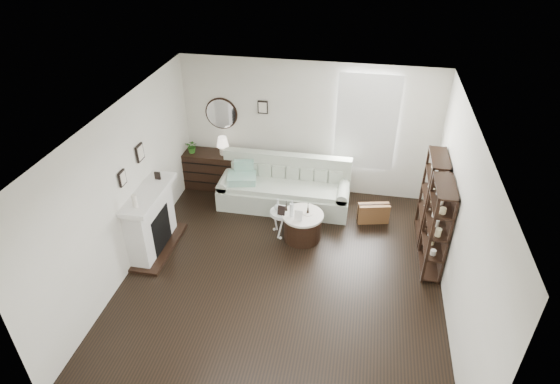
% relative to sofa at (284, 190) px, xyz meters
% --- Properties ---
extents(room, '(5.50, 5.50, 5.50)m').
position_rel_sofa_xyz_m(room, '(1.08, 0.62, 1.27)').
color(room, black).
rests_on(room, ground).
extents(fireplace, '(0.50, 1.40, 1.84)m').
position_rel_sofa_xyz_m(fireplace, '(-1.97, -1.78, 0.22)').
color(fireplace, white).
rests_on(fireplace, ground).
extents(shelf_unit_far, '(0.30, 0.80, 1.60)m').
position_rel_sofa_xyz_m(shelf_unit_far, '(2.68, -0.53, 0.48)').
color(shelf_unit_far, black).
rests_on(shelf_unit_far, ground).
extents(shelf_unit_near, '(0.30, 0.80, 1.60)m').
position_rel_sofa_xyz_m(shelf_unit_near, '(2.68, -1.43, 0.48)').
color(shelf_unit_near, black).
rests_on(shelf_unit_near, ground).
extents(sofa, '(2.52, 0.87, 0.98)m').
position_rel_sofa_xyz_m(sofa, '(0.00, 0.00, 0.00)').
color(sofa, beige).
rests_on(sofa, ground).
extents(quilt, '(0.63, 0.56, 0.14)m').
position_rel_sofa_xyz_m(quilt, '(-0.82, -0.13, 0.25)').
color(quilt, '#23835E').
rests_on(quilt, sofa).
extents(suitcase, '(0.60, 0.31, 0.38)m').
position_rel_sofa_xyz_m(suitcase, '(1.74, -0.29, -0.13)').
color(suitcase, brown).
rests_on(suitcase, ground).
extents(dresser, '(1.17, 0.50, 0.78)m').
position_rel_sofa_xyz_m(dresser, '(-1.68, 0.39, 0.07)').
color(dresser, black).
rests_on(dresser, ground).
extents(table_lamp, '(0.30, 0.30, 0.38)m').
position_rel_sofa_xyz_m(table_lamp, '(-1.33, 0.39, 0.65)').
color(table_lamp, silver).
rests_on(table_lamp, dresser).
extents(potted_plant, '(0.26, 0.22, 0.28)m').
position_rel_sofa_xyz_m(potted_plant, '(-1.97, 0.34, 0.60)').
color(potted_plant, '#29621C').
rests_on(potted_plant, dresser).
extents(drum_table, '(0.73, 0.73, 0.51)m').
position_rel_sofa_xyz_m(drum_table, '(0.51, -1.02, -0.07)').
color(drum_table, black).
rests_on(drum_table, ground).
extents(pedestal_table, '(0.41, 0.41, 0.50)m').
position_rel_sofa_xyz_m(pedestal_table, '(0.12, -0.99, 0.13)').
color(pedestal_table, silver).
rests_on(pedestal_table, ground).
extents(eiffel_drum, '(0.12, 0.12, 0.19)m').
position_rel_sofa_xyz_m(eiffel_drum, '(0.59, -0.97, 0.28)').
color(eiffel_drum, black).
rests_on(eiffel_drum, drum_table).
extents(bottle_drum, '(0.07, 0.07, 0.31)m').
position_rel_sofa_xyz_m(bottle_drum, '(0.32, -1.11, 0.34)').
color(bottle_drum, silver).
rests_on(bottle_drum, drum_table).
extents(card_frame_drum, '(0.15, 0.07, 0.19)m').
position_rel_sofa_xyz_m(card_frame_drum, '(0.46, -1.21, 0.28)').
color(card_frame_drum, white).
rests_on(card_frame_drum, drum_table).
extents(eiffel_ped, '(0.13, 0.13, 0.19)m').
position_rel_sofa_xyz_m(eiffel_ped, '(0.20, -0.96, 0.27)').
color(eiffel_ped, black).
rests_on(eiffel_ped, pedestal_table).
extents(flask_ped, '(0.13, 0.13, 0.23)m').
position_rel_sofa_xyz_m(flask_ped, '(0.05, -0.97, 0.29)').
color(flask_ped, silver).
rests_on(flask_ped, pedestal_table).
extents(card_frame_ped, '(0.14, 0.08, 0.18)m').
position_rel_sofa_xyz_m(card_frame_ped, '(0.14, -1.09, 0.27)').
color(card_frame_ped, black).
rests_on(card_frame_ped, pedestal_table).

